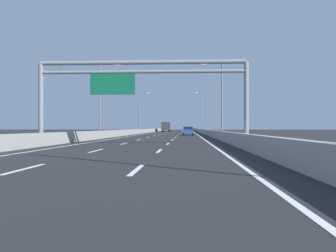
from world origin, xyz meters
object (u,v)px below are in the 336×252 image
(black_car, at_px, (187,129))
(blue_car, at_px, (188,131))
(sign_gantry, at_px, (138,81))
(box_truck, at_px, (166,126))
(streetlamp_right_mid, at_px, (220,95))
(yellow_car, at_px, (188,130))
(white_car, at_px, (188,129))
(streetlamp_left_far, at_px, (140,110))
(streetlamp_right_far, at_px, (205,110))
(streetlamp_left_mid, at_px, (102,95))

(black_car, distance_m, blue_car, 62.36)
(sign_gantry, height_order, box_truck, sign_gantry)
(streetlamp_right_mid, xyz_separation_m, black_car, (-4.08, 79.04, -4.62))
(yellow_car, bearing_deg, black_car, 90.40)
(sign_gantry, height_order, white_car, sign_gantry)
(white_car, xyz_separation_m, blue_car, (-0.19, -44.47, 0.01))
(streetlamp_left_far, height_order, yellow_car, streetlamp_left_far)
(streetlamp_left_far, relative_size, yellow_car, 2.30)
(streetlamp_left_far, height_order, streetlamp_right_far, same)
(streetlamp_left_far, distance_m, box_truck, 33.68)
(streetlamp_right_far, distance_m, white_car, 24.96)
(streetlamp_right_mid, distance_m, blue_car, 17.75)
(yellow_car, height_order, white_car, yellow_car)
(streetlamp_right_mid, height_order, black_car, streetlamp_right_mid)
(streetlamp_right_far, bearing_deg, streetlamp_left_far, 180.00)
(yellow_car, relative_size, black_car, 0.98)
(streetlamp_left_mid, distance_m, yellow_car, 46.49)
(blue_car, relative_size, box_truck, 0.54)
(black_car, bearing_deg, sign_gantry, -92.16)
(box_truck, bearing_deg, streetlamp_left_mid, -93.26)
(streetlamp_left_mid, distance_m, blue_car, 20.50)
(yellow_car, distance_m, white_car, 16.23)
(streetlamp_right_mid, distance_m, streetlamp_left_far, 39.81)
(yellow_car, height_order, box_truck, box_truck)
(streetlamp_left_mid, bearing_deg, sign_gantry, -68.55)
(streetlamp_left_mid, relative_size, black_car, 2.26)
(sign_gantry, bearing_deg, white_car, 87.11)
(streetlamp_left_far, xyz_separation_m, streetlamp_right_far, (14.93, 0.00, 0.00))
(white_car, bearing_deg, streetlamp_right_far, -81.18)
(sign_gantry, height_order, blue_car, sign_gantry)
(streetlamp_right_far, height_order, black_car, streetlamp_right_far)
(yellow_car, xyz_separation_m, box_truck, (-7.09, 25.22, 0.90))
(streetlamp_right_mid, relative_size, white_car, 2.11)
(streetlamp_right_mid, distance_m, yellow_car, 45.32)
(sign_gantry, relative_size, box_truck, 1.89)
(streetlamp_right_mid, bearing_deg, black_car, 92.96)
(sign_gantry, xyz_separation_m, white_car, (4.00, 79.39, -4.08))
(streetlamp_left_mid, bearing_deg, white_car, 79.64)
(sign_gantry, distance_m, streetlamp_left_far, 55.62)
(yellow_car, xyz_separation_m, blue_car, (-0.10, -28.24, -0.00))
(streetlamp_left_mid, xyz_separation_m, white_car, (11.17, 61.14, -4.65))
(streetlamp_right_far, xyz_separation_m, black_car, (-4.08, 42.13, -4.62))
(streetlamp_right_mid, xyz_separation_m, box_truck, (-10.94, 70.14, -3.73))
(blue_car, bearing_deg, sign_gantry, -96.23)
(white_car, relative_size, black_car, 1.07)
(sign_gantry, height_order, streetlamp_right_far, streetlamp_right_far)
(streetlamp_right_mid, height_order, box_truck, streetlamp_right_mid)
(yellow_car, relative_size, white_car, 0.92)
(streetlamp_right_mid, height_order, streetlamp_right_far, same)
(yellow_car, relative_size, box_truck, 0.49)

